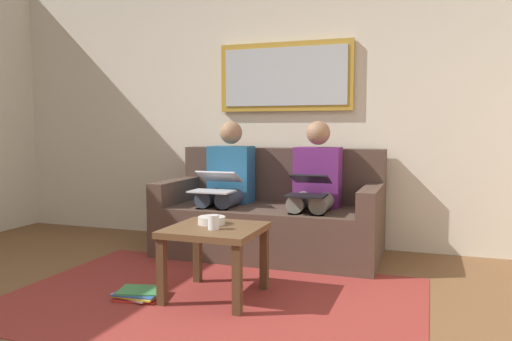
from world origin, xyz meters
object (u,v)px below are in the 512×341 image
magazine_stack (139,294)px  laptop_black (309,186)px  couch (272,217)px  cup (214,222)px  person_left (315,186)px  laptop_silver (216,183)px  framed_mirror (285,77)px  coffee_table (215,238)px  person_right (227,182)px  bowl (212,220)px

magazine_stack → laptop_black: bearing=-127.2°
laptop_black → couch: bearing=-37.6°
cup → person_left: bearing=-106.3°
cup → person_left: (-0.36, -1.23, 0.11)m
couch → laptop_silver: size_ratio=4.95×
framed_mirror → coffee_table: size_ratio=2.19×
laptop_black → laptop_silver: bearing=-0.2°
person_left → laptop_silver: 0.82m
person_left → laptop_silver: size_ratio=3.05×
laptop_black → magazine_stack: 1.51m
person_left → laptop_silver: bearing=16.4°
laptop_black → person_left: bearing=-90.0°
person_right → laptop_silver: size_ratio=3.05×
bowl → laptop_silver: 0.93m
framed_mirror → laptop_black: bearing=119.6°
bowl → laptop_black: bearing=-117.7°
person_left → laptop_black: bearing=90.0°
person_right → magazine_stack: person_right is taller
cup → coffee_table: bearing=-72.3°
cup → person_right: bearing=-71.0°
coffee_table → magazine_stack: bearing=22.2°
coffee_table → person_right: size_ratio=0.50×
cup → couch: bearing=-88.6°
laptop_black → laptop_silver: laptop_silver is taller
person_right → magazine_stack: size_ratio=3.25×
laptop_black → laptop_silver: 0.78m
coffee_table → cup: 0.15m
framed_mirror → person_left: (-0.39, 0.46, -0.94)m
person_left → magazine_stack: size_ratio=3.25×
person_left → laptop_silver: (0.78, 0.23, 0.02)m
cup → person_right: size_ratio=0.08×
couch → person_right: bearing=9.9°
magazine_stack → bowl: bearing=-147.1°
person_right → coffee_table: bearing=109.1°
coffee_table → magazine_stack: coffee_table is taller
coffee_table → person_left: size_ratio=0.50×
magazine_stack → person_left: bearing=-122.1°
cup → framed_mirror: bearing=-88.9°
framed_mirror → magazine_stack: framed_mirror is taller
laptop_silver → bowl: bearing=112.0°
couch → cup: bearing=91.4°
coffee_table → laptop_black: 1.02m
cup → magazine_stack: size_ratio=0.26×
couch → laptop_silver: bearing=37.3°
couch → magazine_stack: (0.44, 1.40, -0.28)m
couch → person_right: (0.39, 0.07, 0.30)m
bowl → magazine_stack: 0.65m
couch → person_left: 0.50m
framed_mirror → cup: framed_mirror is taller
magazine_stack → cup: bearing=-168.0°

